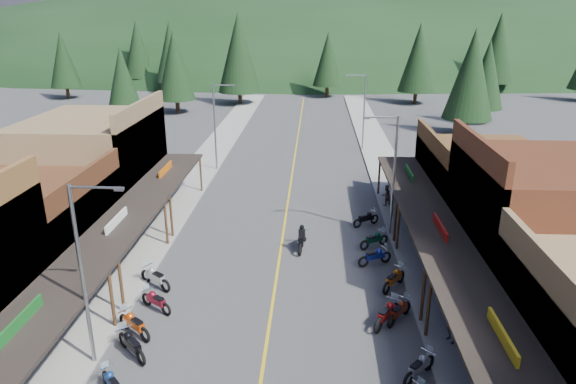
# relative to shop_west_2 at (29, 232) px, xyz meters

# --- Properties ---
(ground) EXTENTS (220.00, 220.00, 0.00)m
(ground) POSITION_rel_shop_west_2_xyz_m (13.75, -1.70, -2.53)
(ground) COLOR #38383A
(ground) RESTS_ON ground
(centerline) EXTENTS (0.15, 90.00, 0.01)m
(centerline) POSITION_rel_shop_west_2_xyz_m (13.75, 18.30, -2.53)
(centerline) COLOR gold
(centerline) RESTS_ON ground
(sidewalk_west) EXTENTS (3.40, 94.00, 0.15)m
(sidewalk_west) POSITION_rel_shop_west_2_xyz_m (5.05, 18.30, -2.46)
(sidewalk_west) COLOR gray
(sidewalk_west) RESTS_ON ground
(sidewalk_east) EXTENTS (3.40, 94.00, 0.15)m
(sidewalk_east) POSITION_rel_shop_west_2_xyz_m (22.45, 18.30, -2.46)
(sidewalk_east) COLOR gray
(sidewalk_east) RESTS_ON ground
(shop_west_2) EXTENTS (10.90, 9.00, 6.20)m
(shop_west_2) POSITION_rel_shop_west_2_xyz_m (0.00, 0.00, 0.00)
(shop_west_2) COLOR #3F2111
(shop_west_2) RESTS_ON ground
(shop_west_3) EXTENTS (10.90, 10.20, 8.20)m
(shop_west_3) POSITION_rel_shop_west_2_xyz_m (-0.03, 9.60, 0.99)
(shop_west_3) COLOR brown
(shop_west_3) RESTS_ON ground
(shop_east_2) EXTENTS (10.90, 9.00, 8.20)m
(shop_east_2) POSITION_rel_shop_west_2_xyz_m (27.54, 0.00, 0.99)
(shop_east_2) COLOR #562B19
(shop_east_2) RESTS_ON ground
(shop_east_3) EXTENTS (10.90, 10.20, 6.20)m
(shop_east_3) POSITION_rel_shop_west_2_xyz_m (27.51, 9.60, -0.00)
(shop_east_3) COLOR #4C2D16
(shop_east_3) RESTS_ON ground
(streetlight_0) EXTENTS (2.16, 0.18, 8.00)m
(streetlight_0) POSITION_rel_shop_west_2_xyz_m (6.80, -7.70, 1.93)
(streetlight_0) COLOR gray
(streetlight_0) RESTS_ON ground
(streetlight_1) EXTENTS (2.16, 0.18, 8.00)m
(streetlight_1) POSITION_rel_shop_west_2_xyz_m (6.80, 20.30, 1.93)
(streetlight_1) COLOR gray
(streetlight_1) RESTS_ON ground
(streetlight_2) EXTENTS (2.16, 0.18, 8.00)m
(streetlight_2) POSITION_rel_shop_west_2_xyz_m (20.71, 6.30, 1.93)
(streetlight_2) COLOR gray
(streetlight_2) RESTS_ON ground
(streetlight_3) EXTENTS (2.16, 0.18, 8.00)m
(streetlight_3) POSITION_rel_shop_west_2_xyz_m (20.71, 28.30, 1.93)
(streetlight_3) COLOR gray
(streetlight_3) RESTS_ON ground
(ridge_hill) EXTENTS (310.00, 140.00, 60.00)m
(ridge_hill) POSITION_rel_shop_west_2_xyz_m (13.75, 133.30, -2.53)
(ridge_hill) COLOR black
(ridge_hill) RESTS_ON ground
(pine_0) EXTENTS (5.04, 5.04, 11.00)m
(pine_0) POSITION_rel_shop_west_2_xyz_m (-26.25, 60.30, 3.95)
(pine_0) COLOR black
(pine_0) RESTS_ON ground
(pine_1) EXTENTS (5.88, 5.88, 12.50)m
(pine_1) POSITION_rel_shop_west_2_xyz_m (-10.25, 68.30, 4.70)
(pine_1) COLOR black
(pine_1) RESTS_ON ground
(pine_2) EXTENTS (6.72, 6.72, 14.00)m
(pine_2) POSITION_rel_shop_west_2_xyz_m (3.75, 56.30, 5.46)
(pine_2) COLOR black
(pine_2) RESTS_ON ground
(pine_3) EXTENTS (5.04, 5.04, 11.00)m
(pine_3) POSITION_rel_shop_west_2_xyz_m (17.75, 64.30, 3.95)
(pine_3) COLOR black
(pine_3) RESTS_ON ground
(pine_4) EXTENTS (5.88, 5.88, 12.50)m
(pine_4) POSITION_rel_shop_west_2_xyz_m (31.75, 58.30, 4.70)
(pine_4) COLOR black
(pine_4) RESTS_ON ground
(pine_5) EXTENTS (6.72, 6.72, 14.00)m
(pine_5) POSITION_rel_shop_west_2_xyz_m (47.75, 70.30, 5.46)
(pine_5) COLOR black
(pine_5) RESTS_ON ground
(pine_7) EXTENTS (5.88, 5.88, 12.50)m
(pine_7) POSITION_rel_shop_west_2_xyz_m (-18.25, 74.30, 4.70)
(pine_7) COLOR black
(pine_7) RESTS_ON ground
(pine_8) EXTENTS (4.48, 4.48, 10.00)m
(pine_8) POSITION_rel_shop_west_2_xyz_m (-8.25, 38.30, 3.44)
(pine_8) COLOR black
(pine_8) RESTS_ON ground
(pine_9) EXTENTS (4.93, 4.93, 10.80)m
(pine_9) POSITION_rel_shop_west_2_xyz_m (37.75, 43.30, 3.85)
(pine_9) COLOR black
(pine_9) RESTS_ON ground
(pine_10) EXTENTS (5.38, 5.38, 11.60)m
(pine_10) POSITION_rel_shop_west_2_xyz_m (-4.25, 48.30, 4.25)
(pine_10) COLOR black
(pine_10) RESTS_ON ground
(pine_11) EXTENTS (5.82, 5.82, 12.40)m
(pine_11) POSITION_rel_shop_west_2_xyz_m (33.75, 36.30, 4.65)
(pine_11) COLOR black
(pine_11) RESTS_ON ground
(bike_west_4) EXTENTS (1.79, 1.88, 1.11)m
(bike_west_4) POSITION_rel_shop_west_2_xyz_m (8.13, -9.47, -1.98)
(bike_west_4) COLOR navy
(bike_west_4) RESTS_ON ground
(bike_west_5) EXTENTS (2.15, 2.14, 1.30)m
(bike_west_5) POSITION_rel_shop_west_2_xyz_m (8.06, -7.10, -1.88)
(bike_west_5) COLOR black
(bike_west_5) RESTS_ON ground
(bike_west_6) EXTENTS (2.25, 1.98, 1.29)m
(bike_west_6) POSITION_rel_shop_west_2_xyz_m (7.66, -5.61, -1.89)
(bike_west_6) COLOR #C9470E
(bike_west_6) RESTS_ON ground
(bike_west_7) EXTENTS (2.12, 1.77, 1.20)m
(bike_west_7) POSITION_rel_shop_west_2_xyz_m (8.05, -3.52, -1.93)
(bike_west_7) COLOR maroon
(bike_west_7) RESTS_ON ground
(bike_west_8) EXTENTS (2.34, 1.99, 1.33)m
(bike_west_8) POSITION_rel_shop_west_2_xyz_m (7.35, -1.29, -1.87)
(bike_west_8) COLOR #A9AAAF
(bike_west_8) RESTS_ON ground
(bike_east_5) EXTENTS (1.91, 1.98, 1.18)m
(bike_east_5) POSITION_rel_shop_west_2_xyz_m (20.12, -7.88, -1.94)
(bike_east_5) COLOR gray
(bike_east_5) RESTS_ON ground
(bike_east_6) EXTENTS (1.93, 2.33, 1.31)m
(bike_east_6) POSITION_rel_shop_west_2_xyz_m (19.29, -4.16, -1.88)
(bike_east_6) COLOR maroon
(bike_east_6) RESTS_ON ground
(bike_east_7) EXTENTS (1.81, 2.08, 1.19)m
(bike_east_7) POSITION_rel_shop_west_2_xyz_m (19.93, -3.81, -1.94)
(bike_east_7) COLOR maroon
(bike_east_7) RESTS_ON ground
(bike_east_8) EXTENTS (1.90, 2.22, 1.26)m
(bike_east_8) POSITION_rel_shop_west_2_xyz_m (20.11, -0.73, -1.90)
(bike_east_8) COLOR #C1570D
(bike_east_8) RESTS_ON ground
(bike_east_9) EXTENTS (2.25, 1.60, 1.23)m
(bike_east_9) POSITION_rel_shop_west_2_xyz_m (19.38, 1.94, -1.92)
(bike_east_9) COLOR navy
(bike_east_9) RESTS_ON ground
(bike_east_10) EXTENTS (2.16, 1.76, 1.21)m
(bike_east_10) POSITION_rel_shop_west_2_xyz_m (19.59, 4.30, -1.93)
(bike_east_10) COLOR #0B3924
(bike_east_10) RESTS_ON ground
(bike_east_11) EXTENTS (2.13, 1.74, 1.20)m
(bike_east_11) POSITION_rel_shop_west_2_xyz_m (19.40, 7.76, -1.93)
(bike_east_11) COLOR black
(bike_east_11) RESTS_ON ground
(rider_on_bike) EXTENTS (0.98, 2.39, 1.78)m
(rider_on_bike) POSITION_rel_shop_west_2_xyz_m (15.07, 3.76, -1.82)
(rider_on_bike) COLOR black
(rider_on_bike) RESTS_ON ground
(pedestrian_east_a) EXTENTS (0.70, 0.82, 1.90)m
(pedestrian_east_a) POSITION_rel_shop_west_2_xyz_m (21.99, -5.52, -1.43)
(pedestrian_east_a) COLOR #221D2C
(pedestrian_east_a) RESTS_ON sidewalk_east
(pedestrian_east_b) EXTENTS (0.89, 0.79, 1.59)m
(pedestrian_east_b) POSITION_rel_shop_west_2_xyz_m (21.22, 11.55, -1.59)
(pedestrian_east_b) COLOR brown
(pedestrian_east_b) RESTS_ON sidewalk_east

